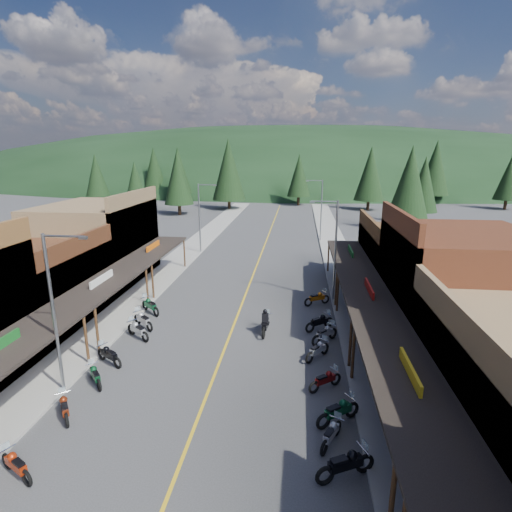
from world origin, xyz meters
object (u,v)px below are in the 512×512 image
(shop_west_2, at_px, (32,287))
(bike_east_5, at_px, (338,410))
(streetlight_1, at_px, (201,215))
(bike_east_6, at_px, (325,379))
(pine_2, at_px, (229,170))
(pine_5, at_px, (435,168))
(pine_7, at_px, (154,169))
(pine_11, at_px, (410,182))
(streetlight_0, at_px, (56,308))
(streetlight_3, at_px, (320,207))
(shop_east_3, at_px, (411,262))
(pine_4, at_px, (370,174))
(bike_west_3, at_px, (16,464))
(pine_3, at_px, (299,175))
(pine_1, at_px, (178,170))
(bike_west_6, at_px, (109,354))
(bike_east_9, at_px, (320,321))
(pine_8, at_px, (136,187))
(pedestrian_east_a, at_px, (386,391))
(bike_east_8, at_px, (325,333))
(streetlight_2, at_px, (334,246))
(bike_west_9, at_px, (150,305))
(rider_on_bike, at_px, (265,323))
(pedestrian_east_b, at_px, (341,266))
(shop_east_2, at_px, (456,288))
(pine_0, at_px, (96,175))
(bike_west_7, at_px, (138,329))
(bike_west_5, at_px, (95,375))
(bike_east_10, at_px, (317,298))
(bike_west_8, at_px, (143,319))
(shop_west_3, at_px, (99,242))
(pine_6, at_px, (510,177))
(bike_east_3, at_px, (346,463))
(bike_east_7, at_px, (318,349))
(bike_west_4, at_px, (65,407))
(pine_10, at_px, (178,178))

(shop_west_2, bearing_deg, bike_east_5, -23.42)
(streetlight_1, height_order, bike_east_6, streetlight_1)
(pine_2, height_order, pine_5, same)
(pine_7, height_order, pine_11, pine_7)
(streetlight_0, height_order, streetlight_3, same)
(shop_east_3, height_order, pine_4, pine_4)
(pine_7, distance_m, bike_west_3, 91.36)
(pine_3, bearing_deg, pine_1, 171.87)
(bike_west_6, bearing_deg, bike_east_9, -32.45)
(pine_8, bearing_deg, bike_east_9, -53.47)
(streetlight_3, xyz_separation_m, pedestrian_east_a, (1.45, -35.71, -3.48))
(bike_west_3, bearing_deg, bike_east_8, -16.50)
(streetlight_2, bearing_deg, bike_east_6, -95.46)
(pine_3, bearing_deg, bike_west_9, -99.53)
(rider_on_bike, height_order, pedestrian_east_b, pedestrian_east_b)
(shop_east_2, bearing_deg, pine_0, 131.73)
(pine_3, relative_size, pine_11, 0.89)
(bike_west_7, relative_size, bike_east_6, 1.12)
(bike_west_7, height_order, pedestrian_east_b, pedestrian_east_b)
(bike_west_5, xyz_separation_m, bike_east_6, (11.61, 0.86, 0.00))
(shop_west_2, bearing_deg, streetlight_0, -48.55)
(pine_4, height_order, bike_east_10, pine_4)
(pine_8, distance_m, bike_east_8, 48.53)
(pine_8, relative_size, bike_east_5, 4.40)
(bike_west_8, bearing_deg, pine_3, 30.55)
(pine_7, bearing_deg, bike_east_9, -62.79)
(pine_4, xyz_separation_m, bike_east_9, (-12.21, -57.51, -6.60))
(shop_west_3, xyz_separation_m, bike_west_8, (7.82, -9.79, -2.88))
(bike_east_8, bearing_deg, pine_6, 102.06)
(bike_east_5, bearing_deg, bike_east_3, -35.83)
(bike_west_6, distance_m, bike_east_5, 12.78)
(shop_west_3, distance_m, bike_east_7, 23.26)
(rider_on_bike, bearing_deg, bike_west_4, -127.93)
(pine_0, height_order, pedestrian_east_a, pine_0)
(shop_east_2, relative_size, bike_west_9, 4.71)
(streetlight_1, bearing_deg, pine_8, 129.90)
(pine_0, bearing_deg, bike_west_9, -59.92)
(pine_10, bearing_deg, bike_east_10, -61.05)
(pine_5, height_order, pine_7, pine_5)
(bike_east_8, bearing_deg, pine_5, 112.92)
(bike_east_10, bearing_deg, shop_west_3, -132.17)
(bike_west_9, bearing_deg, pine_1, 55.91)
(pine_4, distance_m, pedestrian_east_a, 66.70)
(shop_east_3, bearing_deg, rider_on_bike, -139.86)
(pine_2, distance_m, bike_east_8, 59.91)
(shop_west_2, distance_m, streetlight_1, 21.50)
(pine_1, bearing_deg, shop_west_3, -80.13)
(bike_west_5, bearing_deg, streetlight_0, 173.03)
(pine_6, distance_m, bike_west_6, 85.24)
(shop_west_3, height_order, bike_west_4, shop_west_3)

